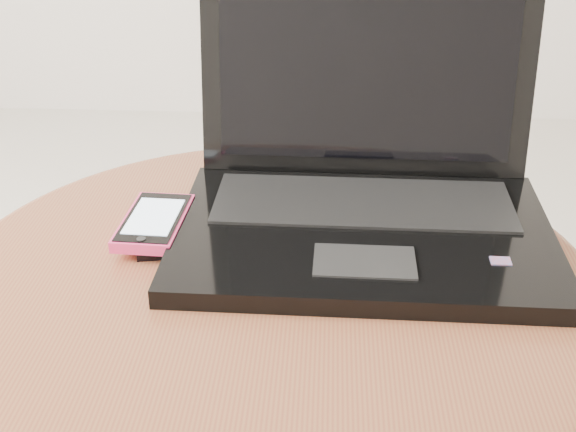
{
  "coord_description": "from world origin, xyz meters",
  "views": [
    {
      "loc": [
        -0.04,
        -0.56,
        0.95
      ],
      "look_at": [
        -0.08,
        0.11,
        0.6
      ],
      "focal_mm": 47.92,
      "sensor_mm": 36.0,
      "label": 1
    }
  ],
  "objects": [
    {
      "name": "table",
      "position": [
        -0.1,
        0.1,
        0.42
      ],
      "size": [
        0.68,
        0.68,
        0.54
      ],
      "color": "brown",
      "rests_on": "ground"
    },
    {
      "name": "laptop",
      "position": [
        -0.0,
        0.21,
        0.58
      ],
      "size": [
        0.41,
        0.33,
        0.26
      ],
      "color": "black",
      "rests_on": "table"
    },
    {
      "name": "phone_black",
      "position": [
        -0.22,
        0.17,
        0.54
      ],
      "size": [
        0.08,
        0.12,
        0.01
      ],
      "color": "black",
      "rests_on": "table"
    },
    {
      "name": "phone_pink",
      "position": [
        -0.23,
        0.17,
        0.55
      ],
      "size": [
        0.07,
        0.12,
        0.01
      ],
      "color": "#E7336B",
      "rests_on": "phone_black"
    }
  ]
}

